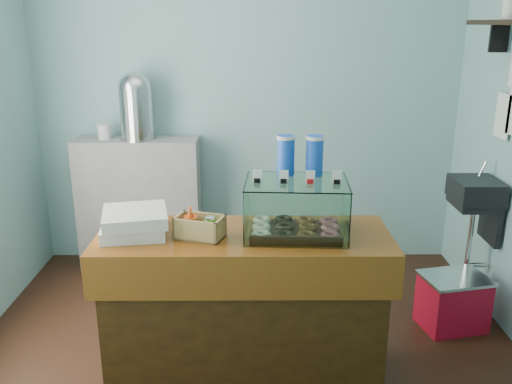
{
  "coord_description": "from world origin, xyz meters",
  "views": [
    {
      "loc": [
        0.05,
        -2.99,
        2.0
      ],
      "look_at": [
        0.07,
        -0.15,
        1.11
      ],
      "focal_mm": 38.0,
      "sensor_mm": 36.0,
      "label": 1
    }
  ],
  "objects_px": {
    "coffee_urn": "(136,104)",
    "red_cooler": "(453,302)",
    "display_case": "(297,202)",
    "counter": "(244,307)"
  },
  "relations": [
    {
      "from": "display_case",
      "to": "coffee_urn",
      "type": "bearing_deg",
      "value": 130.73
    },
    {
      "from": "counter",
      "to": "red_cooler",
      "type": "bearing_deg",
      "value": 21.14
    },
    {
      "from": "counter",
      "to": "coffee_urn",
      "type": "xyz_separation_m",
      "value": [
        -0.88,
        1.56,
        0.92
      ]
    },
    {
      "from": "coffee_urn",
      "to": "red_cooler",
      "type": "xyz_separation_m",
      "value": [
        2.28,
        -1.02,
        -1.19
      ]
    },
    {
      "from": "counter",
      "to": "display_case",
      "type": "bearing_deg",
      "value": 7.86
    },
    {
      "from": "display_case",
      "to": "coffee_urn",
      "type": "relative_size",
      "value": 1.06
    },
    {
      "from": "display_case",
      "to": "counter",
      "type": "bearing_deg",
      "value": -168.81
    },
    {
      "from": "display_case",
      "to": "coffee_urn",
      "type": "height_order",
      "value": "coffee_urn"
    },
    {
      "from": "counter",
      "to": "red_cooler",
      "type": "xyz_separation_m",
      "value": [
        1.41,
        0.54,
        -0.27
      ]
    },
    {
      "from": "counter",
      "to": "red_cooler",
      "type": "distance_m",
      "value": 1.53
    }
  ]
}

